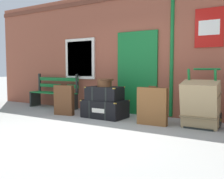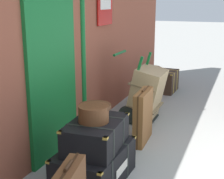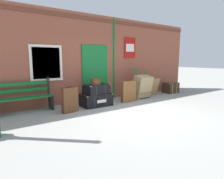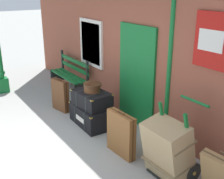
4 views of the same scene
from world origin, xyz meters
name	(u,v)px [view 4 (image 4 of 4)]	position (x,y,z in m)	size (l,w,h in m)	color
ground_plane	(25,157)	(0.00, 0.00, 0.00)	(60.00, 60.00, 0.00)	gray
brick_facade	(143,49)	(-0.01, 2.60, 1.60)	(10.40, 0.35, 3.20)	brown
platform_bench	(70,75)	(-2.60, 2.16, 0.44)	(1.60, 0.43, 1.01)	#146B2D
steamer_trunk_base	(93,115)	(-0.46, 1.63, 0.21)	(1.03, 0.68, 0.43)	black
steamer_trunk_middle	(92,99)	(-0.45, 1.62, 0.58)	(0.84, 0.60, 0.33)	black
round_hatbox	(92,87)	(-0.46, 1.63, 0.85)	(0.39, 0.36, 0.19)	brown
porters_trolley	(175,158)	(1.75, 1.84, 0.27)	(0.71, 0.68, 1.18)	black
large_brown_trunk	(168,150)	(1.75, 1.66, 0.48)	(0.70, 0.61, 0.95)	tan
suitcase_cream	(121,134)	(0.83, 1.45, 0.39)	(0.64, 0.18, 0.82)	brown
suitcase_charcoal	(60,95)	(-1.51, 1.37, 0.38)	(0.53, 0.24, 0.79)	brown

